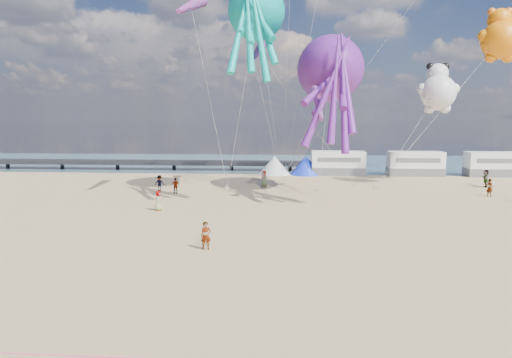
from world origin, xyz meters
name	(u,v)px	position (x,y,z in m)	size (l,w,h in m)	color
ground	(291,298)	(0.00, 0.00, 0.00)	(120.00, 120.00, 0.00)	tan
water	(290,163)	(0.00, 55.00, 0.02)	(120.00, 120.00, 0.00)	#3B5F70
pier	(90,162)	(-28.00, 44.00, 1.00)	(60.00, 3.00, 0.50)	black
motorhome_0	(338,163)	(6.00, 40.00, 1.50)	(6.60, 2.50, 3.00)	silver
motorhome_1	(415,164)	(15.50, 40.00, 1.50)	(6.60, 2.50, 3.00)	silver
motorhome_2	(494,164)	(25.00, 40.00, 1.50)	(6.60, 2.50, 3.00)	silver
tent_white	(274,165)	(-2.00, 40.00, 1.20)	(4.00, 4.00, 2.40)	white
tent_blue	(306,165)	(2.00, 40.00, 1.20)	(4.00, 4.00, 2.40)	#1933CC
standing_person	(206,236)	(-4.63, 6.48, 0.78)	(0.57, 0.37, 1.56)	tan
beachgoer_0	(264,179)	(-2.72, 29.74, 0.83)	(0.60, 0.40, 1.65)	#7F6659
beachgoer_2	(160,183)	(-12.86, 26.06, 0.77)	(0.75, 0.59, 1.55)	#7F6659
beachgoer_3	(175,186)	(-10.90, 24.55, 0.75)	(0.97, 0.56, 1.50)	#7F6659
beachgoer_4	(486,178)	(20.26, 30.87, 0.91)	(1.07, 0.45, 1.83)	#7F6659
beachgoer_5	(490,188)	(18.21, 25.03, 0.83)	(1.55, 0.49, 1.67)	#7F6659
beachgoer_6	(158,201)	(-10.23, 16.63, 0.79)	(0.58, 0.38, 1.58)	#7F6659
sandbag_a	(228,188)	(-6.35, 27.90, 0.11)	(0.50, 0.35, 0.22)	gray
sandbag_b	(318,190)	(2.78, 27.00, 0.11)	(0.50, 0.35, 0.22)	gray
sandbag_c	(377,188)	(8.74, 28.70, 0.11)	(0.50, 0.35, 0.22)	gray
sandbag_d	(355,185)	(6.88, 30.53, 0.11)	(0.50, 0.35, 0.22)	gray
sandbag_e	(282,184)	(-0.86, 30.91, 0.11)	(0.50, 0.35, 0.22)	gray
kite_octopus_teal	(257,12)	(-3.11, 24.00, 16.44)	(4.33, 10.10, 11.55)	#07A097
kite_octopus_purple	(330,69)	(3.60, 26.20, 11.65)	(4.80, 11.19, 12.79)	#621D81
kite_panda	(438,93)	(14.87, 30.56, 9.68)	(4.31, 4.05, 6.08)	silver
kite_teddy_orange	(500,40)	(20.93, 31.27, 14.91)	(4.60, 4.33, 6.49)	orange
windsock_left	(191,6)	(-8.37, 21.25, 16.39)	(1.10, 6.40, 6.40)	red
windsock_mid	(258,51)	(-3.25, 27.62, 13.56)	(1.00, 6.43, 6.43)	red
windsock_right	(318,104)	(2.21, 20.42, 8.32)	(0.90, 5.32, 5.32)	red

